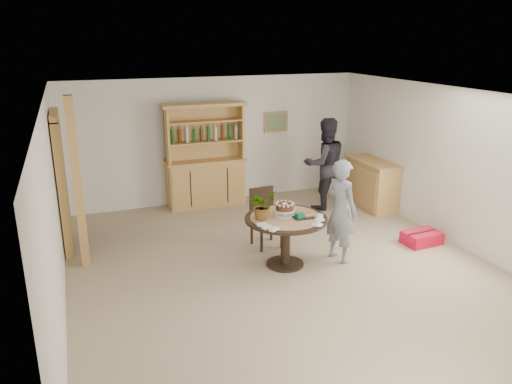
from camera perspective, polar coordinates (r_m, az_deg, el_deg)
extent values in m
plane|color=tan|center=(7.37, 3.30, -8.87)|extent=(7.00, 7.00, 0.00)
cube|color=white|center=(10.10, -4.63, 5.92)|extent=(6.00, 0.04, 2.50)
cube|color=white|center=(4.21, 23.64, -12.75)|extent=(6.00, 0.04, 2.50)
cube|color=white|center=(6.36, -22.11, -2.35)|extent=(0.04, 7.00, 2.50)
cube|color=white|center=(8.54, 22.24, 2.51)|extent=(0.04, 7.00, 2.50)
cube|color=white|center=(6.65, 3.68, 10.83)|extent=(6.00, 7.00, 0.04)
cube|color=tan|center=(10.44, 2.31, 8.02)|extent=(0.52, 0.03, 0.42)
cube|color=#59724C|center=(10.43, 2.35, 8.00)|extent=(0.44, 0.02, 0.34)
cube|color=black|center=(8.33, -21.39, 0.82)|extent=(0.10, 0.90, 2.10)
cube|color=tan|center=(7.84, -21.24, -0.15)|extent=(0.12, 0.10, 2.10)
cube|color=tan|center=(8.81, -21.27, 1.70)|extent=(0.12, 0.10, 2.10)
cube|color=tan|center=(8.10, -22.10, 8.16)|extent=(0.12, 1.10, 0.10)
cube|color=tan|center=(7.50, -19.73, 0.83)|extent=(0.12, 0.12, 2.50)
cube|color=tan|center=(9.97, -5.76, 1.00)|extent=(1.50, 0.50, 0.90)
cube|color=tan|center=(9.85, -5.84, 3.62)|extent=(1.56, 0.54, 0.04)
cube|color=tan|center=(9.83, -6.09, 6.87)|extent=(1.50, 0.04, 1.06)
cube|color=tan|center=(9.53, -10.13, 6.36)|extent=(0.04, 0.34, 1.06)
cube|color=tan|center=(9.89, -1.75, 7.03)|extent=(0.04, 0.34, 1.06)
cube|color=tan|center=(9.72, -5.83, 5.73)|extent=(1.44, 0.32, 0.03)
cube|color=tan|center=(9.65, -5.90, 8.06)|extent=(1.44, 0.32, 0.03)
cube|color=tan|center=(9.60, -5.96, 9.88)|extent=(1.62, 0.40, 0.06)
cylinder|color=#194C1E|center=(9.57, -9.12, 6.36)|extent=(0.07, 0.07, 0.28)
cylinder|color=#4C2D14|center=(9.60, -8.18, 6.44)|extent=(0.07, 0.07, 0.28)
cylinder|color=#B2BFB2|center=(9.63, -7.25, 6.52)|extent=(0.07, 0.07, 0.28)
cylinder|color=#194C1E|center=(9.67, -6.32, 6.59)|extent=(0.07, 0.07, 0.28)
cylinder|color=#4C2D14|center=(9.71, -5.40, 6.67)|extent=(0.07, 0.07, 0.28)
cylinder|color=#B2BFB2|center=(9.75, -4.49, 6.74)|extent=(0.07, 0.07, 0.28)
cylinder|color=#194C1E|center=(9.80, -3.58, 6.81)|extent=(0.07, 0.07, 0.28)
cylinder|color=#4C2D14|center=(9.84, -2.69, 6.87)|extent=(0.07, 0.07, 0.28)
cube|color=tan|center=(10.10, 13.06, 0.83)|extent=(0.50, 1.20, 0.90)
cube|color=tan|center=(9.98, 13.25, 3.42)|extent=(0.54, 1.26, 0.04)
cylinder|color=black|center=(7.23, 3.44, -3.07)|extent=(1.20, 1.20, 0.04)
cylinder|color=black|center=(7.37, 3.39, -5.77)|extent=(0.14, 0.14, 0.70)
cylinder|color=black|center=(7.51, 3.34, -8.18)|extent=(0.56, 0.56, 0.03)
cylinder|color=tan|center=(7.22, 3.44, -2.89)|extent=(1.04, 1.04, 0.01)
cube|color=black|center=(7.98, 1.22, -3.19)|extent=(0.46, 0.46, 0.04)
cube|color=black|center=(8.05, 0.62, -1.09)|extent=(0.42, 0.07, 0.46)
cube|color=black|center=(7.99, 0.63, 0.40)|extent=(0.42, 0.08, 0.05)
cube|color=black|center=(7.84, 0.63, -5.38)|extent=(0.04, 0.03, 0.44)
cube|color=black|center=(7.99, 2.95, -4.94)|extent=(0.04, 0.03, 0.44)
cube|color=black|center=(8.14, -0.50, -4.49)|extent=(0.04, 0.04, 0.44)
cube|color=black|center=(8.29, 1.76, -4.09)|extent=(0.04, 0.04, 0.44)
cylinder|color=white|center=(7.26, 3.28, -2.69)|extent=(0.28, 0.28, 0.01)
cylinder|color=white|center=(7.25, 3.29, -2.39)|extent=(0.05, 0.05, 0.08)
cylinder|color=white|center=(7.23, 3.29, -2.05)|extent=(0.30, 0.30, 0.01)
cylinder|color=#482314|center=(7.22, 3.30, -1.68)|extent=(0.26, 0.26, 0.09)
cylinder|color=white|center=(7.20, 3.31, -1.33)|extent=(0.08, 0.08, 0.01)
sphere|color=white|center=(7.25, 4.18, -1.23)|extent=(0.04, 0.04, 0.04)
sphere|color=white|center=(7.30, 3.87, -1.11)|extent=(0.04, 0.04, 0.04)
sphere|color=white|center=(7.32, 3.41, -1.04)|extent=(0.04, 0.04, 0.04)
sphere|color=white|center=(7.31, 2.93, -1.06)|extent=(0.04, 0.04, 0.04)
sphere|color=white|center=(7.27, 2.55, -1.15)|extent=(0.04, 0.04, 0.04)
sphere|color=white|center=(7.22, 2.36, -1.29)|extent=(0.04, 0.04, 0.04)
sphere|color=white|center=(7.16, 2.43, -1.45)|extent=(0.04, 0.04, 0.04)
sphere|color=white|center=(7.11, 2.74, -1.58)|extent=(0.04, 0.04, 0.04)
sphere|color=white|center=(7.09, 3.20, -1.65)|extent=(0.04, 0.04, 0.04)
sphere|color=white|center=(7.10, 3.70, -1.63)|extent=(0.04, 0.04, 0.04)
sphere|color=white|center=(7.14, 4.08, -1.54)|extent=(0.04, 0.04, 0.04)
sphere|color=white|center=(7.19, 4.26, -1.39)|extent=(0.04, 0.04, 0.04)
imported|color=#3F7233|center=(7.07, 0.71, -1.47)|extent=(0.47, 0.44, 0.42)
cube|color=black|center=(7.21, 5.43, -2.90)|extent=(0.30, 0.20, 0.01)
cube|color=#0B6B30|center=(7.17, 5.01, -2.70)|extent=(0.10, 0.10, 0.06)
cube|color=#0B6B30|center=(7.16, 5.01, -2.44)|extent=(0.11, 0.02, 0.01)
cylinder|color=white|center=(7.15, 7.29, -3.14)|extent=(0.15, 0.15, 0.01)
imported|color=white|center=(7.14, 7.30, -2.82)|extent=(0.10, 0.10, 0.08)
cylinder|color=white|center=(6.96, 7.06, -3.73)|extent=(0.15, 0.15, 0.01)
imported|color=white|center=(6.94, 7.07, -3.41)|extent=(0.08, 0.08, 0.07)
cube|color=white|center=(6.88, 0.68, -3.74)|extent=(0.14, 0.08, 0.03)
cube|color=white|center=(6.79, 1.29, -4.05)|extent=(0.16, 0.11, 0.03)
cube|color=white|center=(6.72, 2.08, -4.28)|extent=(0.16, 0.14, 0.03)
imported|color=slate|center=(7.50, 9.71, -2.11)|extent=(0.52, 0.65, 1.56)
imported|color=black|center=(9.74, 7.87, 3.21)|extent=(0.88, 0.70, 1.78)
cube|color=red|center=(8.63, 18.41, -4.99)|extent=(0.63, 0.44, 0.20)
cube|color=black|center=(8.59, 18.48, -4.34)|extent=(0.56, 0.08, 0.01)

